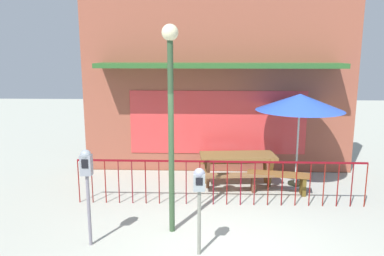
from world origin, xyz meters
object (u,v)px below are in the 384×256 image
object	(u,v)px
picnic_table_left	(238,161)
street_lamp	(171,99)
parking_meter_far	(87,172)
patio_bench	(278,178)
parking_meter_near	(199,188)
patio_umbrella	(300,103)

from	to	relation	value
picnic_table_left	street_lamp	size ratio (longest dim) A/B	0.52
parking_meter_far	street_lamp	distance (m)	1.83
patio_bench	parking_meter_far	distance (m)	4.49
parking_meter_near	street_lamp	world-z (taller)	street_lamp
patio_bench	parking_meter_near	distance (m)	3.35
patio_bench	picnic_table_left	bearing A→B (deg)	152.11
parking_meter_near	street_lamp	bearing A→B (deg)	122.86
patio_umbrella	street_lamp	bearing A→B (deg)	-137.65
street_lamp	parking_meter_far	bearing A→B (deg)	-157.07
patio_umbrella	patio_bench	distance (m)	1.86
picnic_table_left	parking_meter_near	size ratio (longest dim) A/B	1.32
patio_bench	parking_meter_far	xyz separation A→B (m)	(-3.59, -2.53, 0.93)
picnic_table_left	patio_umbrella	distance (m)	2.02
patio_umbrella	parking_meter_near	distance (m)	4.15
picnic_table_left	patio_bench	size ratio (longest dim) A/B	1.33
patio_bench	street_lamp	xyz separation A→B (m)	(-2.26, -1.97, 2.05)
parking_meter_near	street_lamp	distance (m)	1.59
parking_meter_near	parking_meter_far	world-z (taller)	parking_meter_far
patio_umbrella	street_lamp	size ratio (longest dim) A/B	0.61
picnic_table_left	parking_meter_far	world-z (taller)	parking_meter_far
patio_umbrella	patio_bench	bearing A→B (deg)	-132.96
picnic_table_left	patio_umbrella	bearing A→B (deg)	4.49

